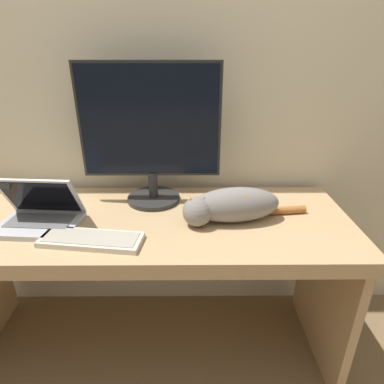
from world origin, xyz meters
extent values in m
cube|color=beige|center=(0.00, 0.68, 1.30)|extent=(6.40, 0.06, 2.60)
cube|color=tan|center=(0.00, 0.31, 0.68)|extent=(1.68, 0.62, 0.06)
cube|color=tan|center=(0.80, 0.31, 0.33)|extent=(0.04, 0.57, 0.65)
cylinder|color=#282828|center=(0.03, 0.47, 0.72)|extent=(0.23, 0.23, 0.02)
cylinder|color=#282828|center=(0.03, 0.47, 0.79)|extent=(0.04, 0.04, 0.11)
cube|color=#282828|center=(0.03, 0.48, 1.07)|extent=(0.58, 0.02, 0.46)
cube|color=black|center=(0.03, 0.47, 1.07)|extent=(0.56, 0.01, 0.44)
cube|color=#B7B7BC|center=(-0.38, 0.24, 0.72)|extent=(0.31, 0.22, 0.02)
cube|color=slate|center=(-0.38, 0.25, 0.74)|extent=(0.25, 0.13, 0.00)
cube|color=#B7B7BC|center=(-0.38, 0.29, 0.82)|extent=(0.30, 0.13, 0.18)
cube|color=black|center=(-0.38, 0.28, 0.82)|extent=(0.27, 0.11, 0.16)
cube|color=beige|center=(-0.15, 0.13, 0.72)|extent=(0.37, 0.17, 0.02)
cube|color=#ABA393|center=(-0.15, 0.13, 0.73)|extent=(0.34, 0.14, 0.00)
ellipsoid|color=gray|center=(0.38, 0.29, 0.78)|extent=(0.36, 0.18, 0.14)
ellipsoid|color=#AD662D|center=(0.39, 0.29, 0.82)|extent=(0.17, 0.12, 0.05)
sphere|color=gray|center=(0.23, 0.25, 0.77)|extent=(0.12, 0.12, 0.12)
cone|color=#AD662D|center=(0.20, 0.25, 0.82)|extent=(0.03, 0.03, 0.03)
cone|color=#AD662D|center=(0.25, 0.26, 0.82)|extent=(0.03, 0.03, 0.03)
cylinder|color=#AD662D|center=(0.60, 0.34, 0.73)|extent=(0.16, 0.05, 0.03)
camera|label=1|loc=(0.20, -0.83, 1.34)|focal=30.00mm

